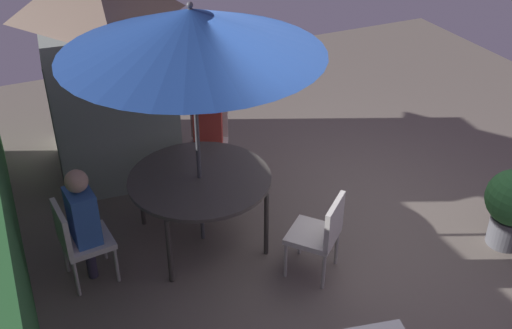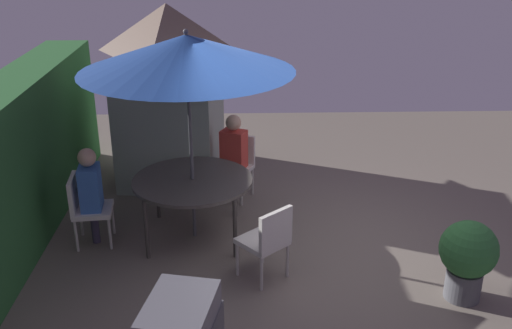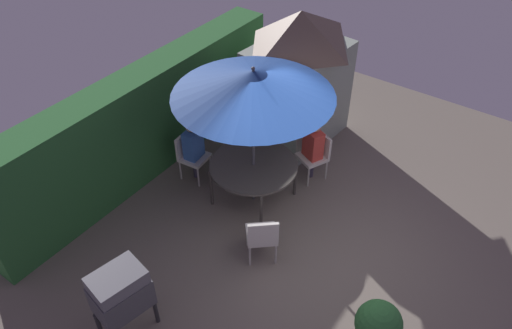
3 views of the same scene
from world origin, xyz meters
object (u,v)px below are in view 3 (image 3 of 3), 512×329
patio_umbrella (253,83)px  chair_near_shed (316,153)px  person_in_blue (193,143)px  garden_shed (297,76)px  person_in_red (313,143)px  chair_far_side (190,153)px  potted_plant_by_grill (378,327)px  bbq_grill (120,293)px  patio_table (254,167)px  chair_toward_hedge (262,236)px

patio_umbrella → chair_near_shed: (1.19, -0.54, -1.84)m
person_in_blue → garden_shed: bearing=-19.2°
person_in_red → patio_umbrella: bearing=155.7°
garden_shed → chair_far_side: 2.51m
person_in_blue → person_in_red: bearing=-54.4°
chair_near_shed → potted_plant_by_grill: size_ratio=1.00×
bbq_grill → patio_table: bearing=2.5°
person_in_red → bbq_grill: bearing=174.9°
patio_umbrella → potted_plant_by_grill: patio_umbrella is taller
patio_table → potted_plant_by_grill: bearing=-115.7°
patio_umbrella → chair_near_shed: bearing=-24.3°
patio_table → chair_toward_hedge: (-1.01, -0.88, -0.23)m
chair_toward_hedge → person_in_blue: size_ratio=0.71×
chair_near_shed → chair_far_side: same height
garden_shed → bbq_grill: bearing=-173.5°
patio_umbrella → chair_far_side: bearing=95.8°
chair_toward_hedge → bbq_grill: bearing=160.1°
potted_plant_by_grill → chair_near_shed: bearing=42.7°
chair_toward_hedge → person_in_red: person_in_red is taller
garden_shed → bbq_grill: (-5.16, -0.59, -0.50)m
garden_shed → patio_umbrella: (-2.08, -0.46, 1.01)m
patio_table → chair_far_side: (-0.13, 1.31, -0.23)m
garden_shed → patio_umbrella: size_ratio=1.01×
patio_umbrella → garden_shed: bearing=12.4°
garden_shed → potted_plant_by_grill: size_ratio=2.95×
bbq_grill → person_in_blue: (2.96, 1.36, -0.06)m
patio_table → potted_plant_by_grill: size_ratio=1.66×
patio_umbrella → chair_far_side: patio_umbrella is taller
chair_toward_hedge → patio_table: bearing=41.1°
chair_toward_hedge → potted_plant_by_grill: (-0.41, -2.07, -0.00)m
bbq_grill → person_in_blue: 3.26m
garden_shed → chair_toward_hedge: size_ratio=2.94×
potted_plant_by_grill → person_in_red: bearing=44.0°
chair_near_shed → chair_toward_hedge: (-2.21, -0.34, 0.00)m
garden_shed → person_in_blue: garden_shed is taller
person_in_blue → bbq_grill: bearing=-155.3°
patio_umbrella → chair_toward_hedge: (-1.01, -0.88, -1.84)m
chair_toward_hedge → garden_shed: bearing=23.5°
garden_shed → patio_table: 2.21m
chair_far_side → patio_table: bearing=-84.2°
chair_near_shed → chair_toward_hedge: size_ratio=1.00×
bbq_grill → potted_plant_by_grill: size_ratio=1.34×
bbq_grill → chair_near_shed: bbq_grill is taller
chair_far_side → potted_plant_by_grill: bearing=-106.8°
bbq_grill → chair_far_side: (2.95, 1.45, -0.33)m
bbq_grill → garden_shed: bearing=6.5°
patio_table → chair_near_shed: size_ratio=1.66×
chair_far_side → potted_plant_by_grill: size_ratio=1.00×
chair_near_shed → garden_shed: bearing=48.5°
potted_plant_by_grill → person_in_red: size_ratio=0.71×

